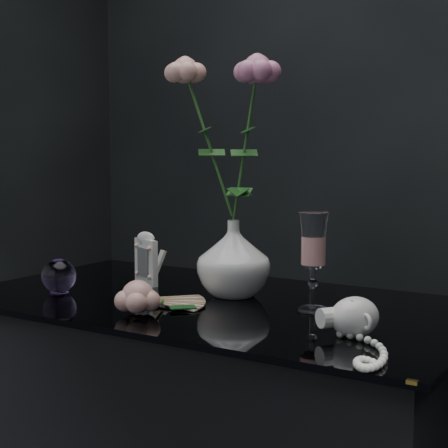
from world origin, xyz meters
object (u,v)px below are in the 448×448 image
Objects in this scene: wine_glass at (313,262)px; loose_rose at (138,297)px; vase at (233,258)px; paperweight at (59,276)px; picture_frame at (146,258)px; pearl_jar at (355,315)px.

wine_glass is 0.34m from loose_rose.
vase is 0.38m from paperweight.
vase is at bearing 26.43° from paperweight.
picture_frame is at bearing 110.45° from loose_rose.
pearl_jar reaches higher than loose_rose.
picture_frame is at bearing 174.42° from wine_glass.
loose_rose is at bearing -106.93° from vase.
wine_glass is 1.55× the size of picture_frame.
picture_frame is at bearing 178.32° from vase.
wine_glass reaches higher than loose_rose.
pearl_jar is at bearing 6.66° from picture_frame.
wine_glass reaches higher than paperweight.
wine_glass reaches higher than picture_frame.
pearl_jar is at bearing -5.27° from loose_rose.
paperweight is (-0.10, -0.17, -0.02)m from picture_frame.
loose_rose is at bearing -134.36° from pearl_jar.
paperweight is at bearing 152.08° from loose_rose.
loose_rose is (0.17, -0.24, -0.03)m from picture_frame.
picture_frame is (-0.24, 0.01, -0.02)m from vase.
pearl_jar is (0.67, 0.00, -0.00)m from paperweight.
vase is at bearing 169.82° from wine_glass.
paperweight is 0.39× the size of loose_rose.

